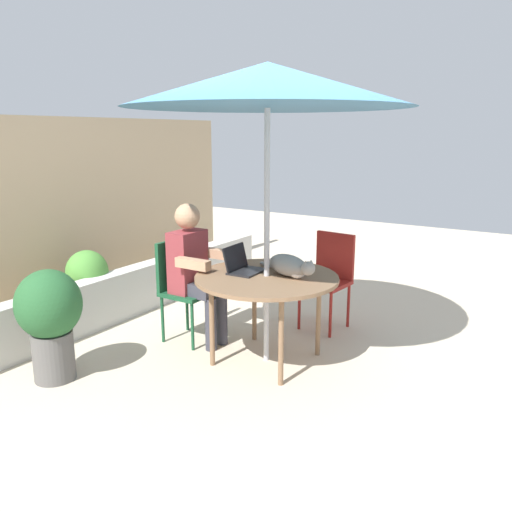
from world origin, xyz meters
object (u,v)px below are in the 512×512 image
Objects in this scene: chair_empty at (330,272)px; cat at (290,266)px; laptop at (241,264)px; potted_plant_by_chair at (88,279)px; patio_umbrella at (268,85)px; chair_occupied at (181,281)px; patio_table at (267,282)px; potted_plant_near_fence at (50,316)px; person_seated at (194,266)px.

chair_empty is 0.94m from cat.
potted_plant_by_chair is at bearing 93.84° from laptop.
patio_umbrella is 2.58× the size of chair_occupied.
patio_table is at bearing 0.00° from patio_umbrella.
chair_empty is 1.05× the size of potted_plant_near_fence.
chair_occupied reaches higher than potted_plant_near_fence.
patio_table is at bearing -88.56° from laptop.
cat is at bearing -47.48° from potted_plant_near_fence.
chair_occupied is 1.41m from chair_empty.
person_seated is (0.00, 0.73, 0.03)m from patio_table.
person_seated reaches higher than laptop.
laptop is at bearing 91.44° from patio_table.
laptop is (-1.00, 0.35, 0.25)m from chair_empty.
chair_occupied is 1.19m from potted_plant_near_fence.
potted_plant_near_fence is (-1.15, 0.30, -0.03)m from chair_occupied.
potted_plant_near_fence is at bearing 148.87° from chair_empty.
patio_table is 1.27× the size of chair_occupied.
chair_empty is at bearing -19.06° from laptop.
potted_plant_near_fence is at bearing 133.94° from patio_umbrella.
patio_table is at bearing -46.06° from potted_plant_near_fence.
potted_plant_near_fence is 1.21× the size of potted_plant_by_chair.
person_seated is at bearing 89.29° from laptop.
potted_plant_near_fence is at bearing 140.29° from laptop.
chair_occupied reaches higher than cat.
chair_occupied is at bearing 135.00° from chair_empty.
chair_occupied is 1.00× the size of chair_empty.
chair_empty is at bearing -5.91° from patio_umbrella.
chair_empty is 0.73× the size of person_seated.
chair_empty is 2.93× the size of laptop.
patio_umbrella reaches higher than person_seated.
cat is 1.86m from potted_plant_near_fence.
patio_table is 1.01m from chair_empty.
laptop reaches higher than chair_empty.
person_seated is 1.30m from potted_plant_by_chair.
patio_table is at bearing 119.82° from cat.
chair_occupied is at bearing 89.46° from laptop.
chair_occupied is at bearing -83.61° from potted_plant_by_chair.
person_seated is at bearing 90.00° from patio_table.
patio_table is 0.92× the size of person_seated.
cat is at bearing -60.18° from patio_umbrella.
potted_plant_by_chair is (-0.12, 1.75, -0.37)m from laptop.
cat is (0.09, -1.05, 0.27)m from chair_occupied.
potted_plant_by_chair is (-0.12, 2.00, -1.76)m from patio_umbrella.
chair_empty reaches higher than potted_plant_near_fence.
patio_umbrella is 7.56× the size of laptop.
patio_umbrella is 3.29× the size of potted_plant_by_chair.
cat is (0.09, -0.90, 0.10)m from person_seated.
chair_occupied is 1.05× the size of potted_plant_near_fence.
patio_umbrella is 1.38m from cat.
laptop reaches higher than patio_table.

